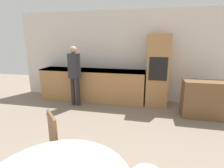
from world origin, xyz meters
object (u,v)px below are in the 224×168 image
sideboard (204,99)px  oven_unit (157,71)px  person_standing (74,70)px  chair_far_left (46,147)px

sideboard → oven_unit: bearing=150.5°
sideboard → person_standing: person_standing is taller
oven_unit → person_standing: 2.25m
sideboard → chair_far_left: 3.55m
person_standing → oven_unit: bearing=13.3°
oven_unit → sideboard: oven_unit is taller
oven_unit → person_standing: size_ratio=1.19×
oven_unit → chair_far_left: (-1.40, -3.16, -0.45)m
oven_unit → chair_far_left: oven_unit is taller
chair_far_left → sideboard: bearing=92.3°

